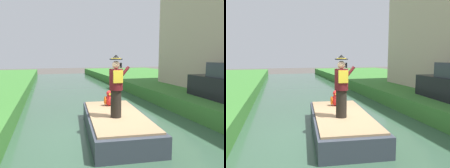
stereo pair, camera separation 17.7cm
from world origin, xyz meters
TOP-DOWN VIEW (x-y plane):
  - ground_plane at (0.00, 0.00)m, footprint 80.00×80.00m
  - canal_water at (0.00, 0.00)m, footprint 6.26×48.00m
  - boat at (0.00, 0.24)m, footprint 2.24×4.37m
  - person_pirate at (-0.11, -0.15)m, footprint 0.61×0.42m
  - parrot_plush at (0.09, 1.35)m, footprint 0.36×0.34m

SIDE VIEW (x-z plane):
  - ground_plane at x=0.00m, z-range 0.00..0.00m
  - canal_water at x=0.00m, z-range 0.00..0.10m
  - boat at x=0.00m, z-range 0.10..0.71m
  - parrot_plush at x=0.09m, z-range 0.67..1.24m
  - person_pirate at x=-0.11m, z-range 0.71..2.56m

